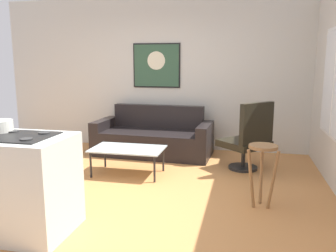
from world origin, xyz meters
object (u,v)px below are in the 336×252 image
couch (153,139)px  wall_painting (156,65)px  coffee_table (128,150)px  armchair (249,139)px  bar_stool (263,160)px

couch → wall_painting: wall_painting is taller
couch → coffee_table: (-0.07, -1.18, 0.08)m
armchair → bar_stool: armchair is taller
coffee_table → bar_stool: bar_stool is taller
wall_painting → bar_stool: bearing=-53.0°
armchair → wall_painting: (-1.71, 1.13, 1.06)m
couch → wall_painting: (-0.07, 0.52, 1.28)m
couch → armchair: 1.76m
coffee_table → wall_painting: bearing=90.2°
couch → coffee_table: 1.19m
couch → coffee_table: bearing=-93.2°
coffee_table → wall_painting: size_ratio=1.16×
bar_stool → couch: bearing=132.5°
coffee_table → wall_painting: (-0.01, 1.70, 1.19)m
wall_painting → couch: bearing=-82.0°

